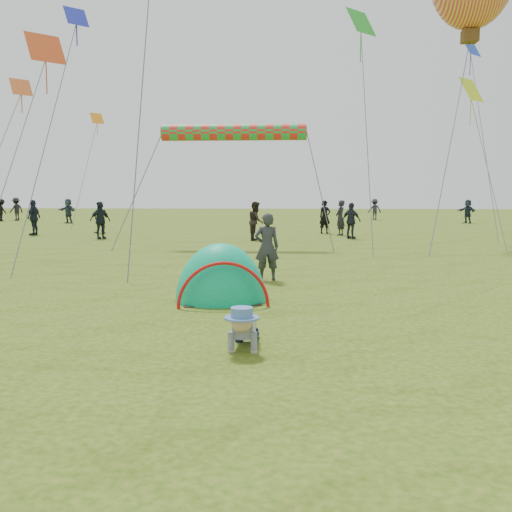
{
  "coord_description": "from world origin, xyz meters",
  "views": [
    {
      "loc": [
        0.9,
        -8.05,
        2.11
      ],
      "look_at": [
        0.23,
        1.97,
        1.0
      ],
      "focal_mm": 40.0,
      "sensor_mm": 36.0,
      "label": 1
    }
  ],
  "objects": [
    {
      "name": "crowd_person_8",
      "position": [
        -12.14,
        19.74,
        0.89
      ],
      "size": [
        0.55,
        1.09,
        1.78
      ],
      "primitive_type": "imported",
      "rotation": [
        0.0,
        0.0,
        4.6
      ],
      "color": "#1B202F",
      "rests_on": "ground"
    },
    {
      "name": "ground",
      "position": [
        0.0,
        0.0,
        0.0
      ],
      "size": [
        140.0,
        140.0,
        0.0
      ],
      "primitive_type": "plane",
      "color": "#244909"
    },
    {
      "name": "crowd_person_11",
      "position": [
        -14.99,
        31.18,
        0.87
      ],
      "size": [
        1.66,
        1.18,
        1.73
      ],
      "primitive_type": "imported",
      "rotation": [
        0.0,
        0.0,
        5.82
      ],
      "color": "#2B3644",
      "rests_on": "ground"
    },
    {
      "name": "diamond_kite_9",
      "position": [
        3.52,
        15.87,
        8.93
      ],
      "size": [
        1.32,
        1.32,
        1.08
      ],
      "primitive_type": "plane",
      "rotation": [
        1.05,
        0.0,
        0.79
      ],
      "color": "green"
    },
    {
      "name": "crowd_person_9",
      "position": [
        -21.25,
        33.85,
        0.84
      ],
      "size": [
        1.24,
        1.1,
        1.67
      ],
      "primitive_type": "imported",
      "rotation": [
        0.0,
        0.0,
        2.58
      ],
      "color": "black",
      "rests_on": "ground"
    },
    {
      "name": "diamond_kite_1",
      "position": [
        -7.84,
        12.02,
        7.16
      ],
      "size": [
        1.33,
        1.33,
        1.09
      ],
      "primitive_type": "plane",
      "rotation": [
        1.05,
        0.0,
        0.79
      ],
      "color": "#D94717"
    },
    {
      "name": "crowd_person_0",
      "position": [
        3.21,
        20.72,
        0.88
      ],
      "size": [
        0.67,
        0.76,
        1.76
      ],
      "primitive_type": "imported",
      "rotation": [
        0.0,
        0.0,
        4.23
      ],
      "color": "black",
      "rests_on": "ground"
    },
    {
      "name": "crowd_person_15",
      "position": [
        7.29,
        37.95,
        0.83
      ],
      "size": [
        1.18,
        0.82,
        1.67
      ],
      "primitive_type": "imported",
      "rotation": [
        0.0,
        0.0,
        3.34
      ],
      "color": "#24252E",
      "rests_on": "ground"
    },
    {
      "name": "standing_adult",
      "position": [
        0.25,
        5.64,
        0.82
      ],
      "size": [
        0.66,
        0.5,
        1.63
      ],
      "primitive_type": "imported",
      "rotation": [
        0.0,
        0.0,
        3.33
      ],
      "color": "#2D2D32",
      "rests_on": "ground"
    },
    {
      "name": "crowd_person_14",
      "position": [
        -8.05,
        17.73,
        0.85
      ],
      "size": [
        1.0,
        1.01,
        1.71
      ],
      "primitive_type": "imported",
      "rotation": [
        0.0,
        0.0,
        0.8
      ],
      "color": "black",
      "rests_on": "ground"
    },
    {
      "name": "diamond_kite_10",
      "position": [
        -6.15,
        10.58,
        7.76
      ],
      "size": [
        0.77,
        0.77,
        0.63
      ],
      "primitive_type": "plane",
      "rotation": [
        1.05,
        0.0,
        0.79
      ],
      "color": "#2029C0"
    },
    {
      "name": "popup_tent",
      "position": [
        -0.52,
        2.9,
        0.0
      ],
      "size": [
        2.03,
        1.78,
        2.29
      ],
      "primitive_type": "ellipsoid",
      "rotation": [
        0.0,
        0.0,
        0.2
      ],
      "color": "#018E78",
      "rests_on": "ground"
    },
    {
      "name": "crowd_person_2",
      "position": [
        3.55,
        18.58,
        0.84
      ],
      "size": [
        1.03,
        0.93,
        1.68
      ],
      "primitive_type": "imported",
      "rotation": [
        0.0,
        0.0,
        2.48
      ],
      "color": "#212632",
      "rests_on": "ground"
    },
    {
      "name": "crowd_person_5",
      "position": [
        13.03,
        32.83,
        0.83
      ],
      "size": [
        1.22,
        1.58,
        1.67
      ],
      "primitive_type": "imported",
      "rotation": [
        0.0,
        0.0,
        5.25
      ],
      "color": "#212A3B",
      "rests_on": "ground"
    },
    {
      "name": "crowd_person_3",
      "position": [
        -20.6,
        34.86,
        0.88
      ],
      "size": [
        1.1,
        1.32,
        1.77
      ],
      "primitive_type": "imported",
      "rotation": [
        0.0,
        0.0,
        4.25
      ],
      "color": "black",
      "rests_on": "ground"
    },
    {
      "name": "diamond_kite_6",
      "position": [
        -9.8,
        14.14,
        6.23
      ],
      "size": [
        0.83,
        0.83,
        0.68
      ],
      "primitive_type": "plane",
      "rotation": [
        1.05,
        0.0,
        0.79
      ],
      "color": "orange"
    },
    {
      "name": "diamond_kite_4",
      "position": [
        9.42,
        21.23,
        9.21
      ],
      "size": [
        1.18,
        1.18,
        0.96
      ],
      "primitive_type": "plane",
      "rotation": [
        1.05,
        0.0,
        0.79
      ],
      "color": "blue"
    },
    {
      "name": "crowd_person_13",
      "position": [
        -0.8,
        17.44,
        0.87
      ],
      "size": [
        0.66,
        0.85,
        1.74
      ],
      "primitive_type": "imported",
      "rotation": [
        0.0,
        0.0,
        1.57
      ],
      "color": "black",
      "rests_on": "ground"
    },
    {
      "name": "crowd_person_6",
      "position": [
        2.51,
        21.97,
        0.87
      ],
      "size": [
        0.74,
        0.63,
        1.73
      ],
      "primitive_type": "imported",
      "rotation": [
        0.0,
        0.0,
        0.4
      ],
      "color": "black",
      "rests_on": "ground"
    },
    {
      "name": "crawling_toddler",
      "position": [
        0.23,
        -0.53,
        0.32
      ],
      "size": [
        0.6,
        0.85,
        0.64
      ],
      "primitive_type": null,
      "rotation": [
        0.0,
        0.0,
        -0.02
      ],
      "color": "black",
      "rests_on": "ground"
    },
    {
      "name": "diamond_kite_8",
      "position": [
        -12.13,
        29.48,
        7.01
      ],
      "size": [
        0.88,
        0.88,
        0.72
      ],
      "primitive_type": "plane",
      "rotation": [
        1.05,
        0.0,
        0.79
      ],
      "color": "orange"
    },
    {
      "name": "diamond_kite_2",
      "position": [
        8.43,
        17.5,
        6.51
      ],
      "size": [
        1.27,
        1.27,
        1.04
      ],
      "primitive_type": "plane",
      "rotation": [
        1.05,
        0.0,
        0.79
      ],
      "color": "#D8F81A"
    },
    {
      "name": "rainbow_tube_kite",
      "position": [
        -1.46,
        14.29,
        4.45
      ],
      "size": [
        5.63,
        0.64,
        0.64
      ],
      "primitive_type": "cylinder",
      "rotation": [
        0.0,
        1.57,
        0.0
      ],
      "color": "red"
    },
    {
      "name": "crowd_person_7",
      "position": [
        -9.22,
        21.24,
        0.83
      ],
      "size": [
        0.91,
        0.77,
        1.67
      ],
      "primitive_type": "imported",
      "rotation": [
        0.0,
        0.0,
        6.1
      ],
      "color": "black",
      "rests_on": "ground"
    }
  ]
}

